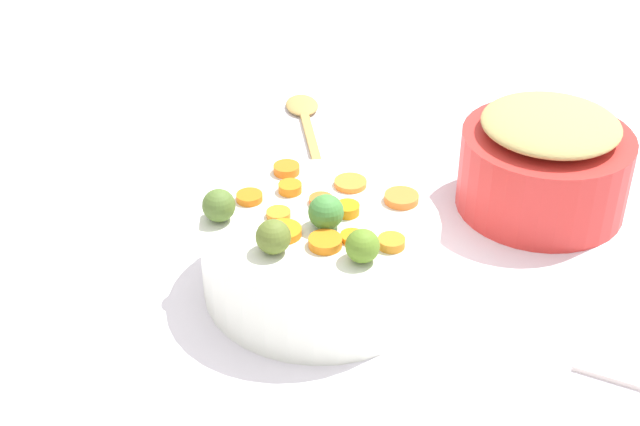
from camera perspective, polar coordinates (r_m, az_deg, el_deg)
name	(u,v)px	position (r m, az deg, el deg)	size (l,w,h in m)	color
tabletop	(312,276)	(1.10, -0.53, -3.95)	(2.40, 2.40, 0.02)	white
serving_bowl_carrots	(320,254)	(1.04, 0.00, -2.58)	(0.27, 0.27, 0.09)	white
metal_pot	(543,171)	(1.22, 13.77, 2.56)	(0.22, 0.22, 0.11)	red
stuffing_mound	(551,124)	(1.18, 14.21, 5.41)	(0.17, 0.17, 0.03)	tan
carrot_slice_0	(278,214)	(1.02, -2.61, -0.06)	(0.03, 0.03, 0.01)	orange
carrot_slice_1	(321,200)	(1.04, 0.07, 0.80)	(0.03, 0.03, 0.01)	orange
carrot_slice_2	(325,242)	(0.97, 0.33, -1.83)	(0.04, 0.04, 0.01)	orange
carrot_slice_3	(284,232)	(0.99, -2.29, -1.17)	(0.04, 0.04, 0.01)	orange
carrot_slice_4	(391,242)	(0.97, 4.48, -1.84)	(0.03, 0.03, 0.01)	orange
carrot_slice_5	(352,184)	(1.07, 2.00, 1.83)	(0.04, 0.04, 0.01)	orange
carrot_slice_6	(347,209)	(1.02, 1.73, 0.24)	(0.03, 0.03, 0.01)	orange
carrot_slice_7	(249,197)	(1.05, -4.43, 0.99)	(0.03, 0.03, 0.01)	orange
carrot_slice_8	(293,186)	(1.06, -1.68, 1.68)	(0.03, 0.03, 0.01)	orange
carrot_slice_9	(352,237)	(0.98, 2.02, -1.50)	(0.03, 0.03, 0.01)	orange
carrot_slice_10	(287,169)	(1.10, -2.10, 2.76)	(0.03, 0.03, 0.01)	orange
carrot_slice_11	(401,198)	(1.05, 5.11, 0.94)	(0.04, 0.04, 0.01)	orange
brussels_sprout_0	(363,246)	(0.94, 2.67, -2.07)	(0.04, 0.04, 0.04)	#5C8525
brussels_sprout_1	(219,205)	(1.01, -6.34, 0.47)	(0.04, 0.04, 0.04)	#52702E
brussels_sprout_2	(273,237)	(0.96, -2.93, -1.49)	(0.04, 0.04, 0.04)	#5C6F2A
brussels_sprout_3	(326,212)	(0.99, 0.38, 0.07)	(0.04, 0.04, 0.04)	#42873A
wooden_spoon	(307,125)	(1.39, -0.81, 5.54)	(0.21, 0.29, 0.01)	#B28D49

